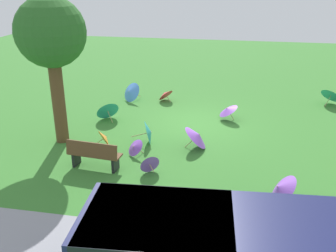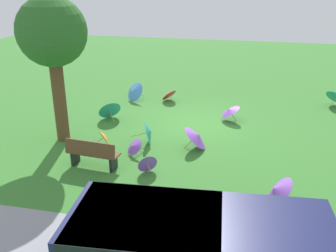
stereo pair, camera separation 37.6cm
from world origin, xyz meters
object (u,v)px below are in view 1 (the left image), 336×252
Objects in this scene: parasol_teal_1 at (107,109)px; parasol_purple_3 at (197,136)px; park_bench at (94,154)px; parasol_purple_0 at (149,163)px; van_dark at (201,247)px; parasol_purple_2 at (280,189)px; parasol_orange_1 at (105,138)px; shade_tree at (51,36)px; parasol_purple_1 at (134,147)px; parasol_teal_3 at (332,94)px; parasol_purple_4 at (228,110)px; parasol_blue_0 at (131,92)px; parasol_teal_0 at (149,132)px; parasol_red_0 at (165,94)px.

parasol_teal_1 is 1.07× the size of parasol_purple_3.
park_bench is 1.58× the size of parasol_purple_3.
park_bench is 1.65m from parasol_purple_0.
van_dark is 3.55m from parasol_purple_2.
parasol_orange_1 is 0.76× the size of parasol_purple_2.
shade_tree is 8.15m from parasol_purple_2.
parasol_purple_1 is at bearing -53.93° from parasol_purple_0.
parasol_purple_3 is 0.87× the size of parasol_teal_3.
parasol_teal_1 reaches higher than parasol_purple_4.
parasol_blue_0 reaches higher than parasol_purple_0.
parasol_teal_0 is 0.94× the size of parasol_purple_4.
parasol_purple_4 is (-4.41, 1.60, -0.00)m from parasol_blue_0.
van_dark is at bearing 112.44° from parasol_blue_0.
parasol_teal_1 is (2.17, -1.91, 0.01)m from parasol_teal_0.
parasol_red_0 is (2.74, -10.65, -0.58)m from van_dark.
parasol_purple_2 is 3.75m from parasol_purple_3.
parasol_purple_0 is at bearing 141.52° from parasol_orange_1.
parasol_orange_1 is at bearing 7.91° from parasol_purple_3.
van_dark reaches higher than park_bench.
parasol_purple_1 is at bearing -62.40° from van_dark.
parasol_teal_0 is at bearing -1.49° from parasol_purple_3.
parasol_teal_0 is 4.98m from parasol_purple_2.
parasol_blue_0 is 5.58m from parasol_purple_1.
parasol_purple_2 reaches higher than parasol_teal_0.
van_dark is 6.48m from parasol_teal_0.
parasol_teal_1 reaches higher than parasol_red_0.
shade_tree is at bearing -43.04° from park_bench.
parasol_purple_0 is 0.66× the size of parasol_purple_2.
parasol_purple_4 is at bearing -107.50° from parasol_purple_3.
parasol_teal_3 is (-8.13, -7.54, 0.02)m from park_bench.
shade_tree is at bearing 30.40° from parasol_teal_3.
park_bench is 1.48× the size of parasol_teal_1.
van_dark is at bearing 111.55° from parasol_teal_0.
parasol_purple_2 is at bearing 159.90° from shade_tree.
parasol_purple_2 is (-4.41, 7.56, 0.11)m from parasol_red_0.
parasol_purple_3 is at bearing -176.41° from shade_tree.
parasol_purple_3 is at bearing -144.87° from park_bench.
van_dark is 8.76m from parasol_purple_4.
park_bench is 4.01m from shade_tree.
parasol_purple_0 is at bearing 48.98° from parasol_teal_3.
parasol_purple_2 is (-5.94, 7.26, -0.00)m from parasol_blue_0.
parasol_blue_0 is at bearing -103.40° from shade_tree.
parasol_teal_3 is (-6.94, -5.50, 0.07)m from parasol_teal_0.
parasol_purple_2 is (-3.59, 0.96, 0.14)m from parasol_purple_0.
van_dark is 11.20m from parasol_blue_0.
parasol_orange_1 is (-0.48, 4.81, -0.13)m from parasol_blue_0.
shade_tree is at bearing 76.60° from parasol_blue_0.
van_dark is 6.40× the size of parasol_orange_1.
parasol_blue_0 is at bearing -84.27° from parasol_orange_1.
parasol_red_0 is at bearing -101.62° from parasol_orange_1.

